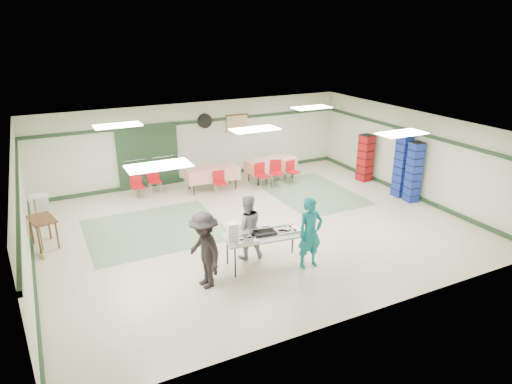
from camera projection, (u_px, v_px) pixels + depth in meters
name	position (u px, v px, depth m)	size (l,w,h in m)	color
floor	(255.00, 226.00, 12.41)	(11.00, 11.00, 0.00)	beige
ceiling	(255.00, 128.00, 11.46)	(11.00, 11.00, 0.00)	silver
wall_back	(197.00, 142.00, 15.71)	(11.00, 11.00, 0.00)	beige
wall_front	(366.00, 252.00, 8.16)	(11.00, 11.00, 0.00)	beige
wall_left	(22.00, 217.00, 9.63)	(9.00, 9.00, 0.00)	beige
wall_right	(412.00, 154.00, 14.24)	(9.00, 9.00, 0.00)	beige
trim_back	(196.00, 122.00, 15.44)	(11.00, 0.06, 0.10)	#1E371F
baseboard_back	(199.00, 177.00, 16.13)	(11.00, 0.06, 0.12)	#1E371F
trim_left	(17.00, 185.00, 9.40)	(9.00, 0.06, 0.10)	#1E371F
baseboard_left	(34.00, 270.00, 10.10)	(9.00, 0.06, 0.12)	#1E371F
trim_right	(414.00, 132.00, 13.98)	(9.00, 0.06, 0.10)	#1E371F
baseboard_right	(407.00, 193.00, 14.67)	(9.00, 0.06, 0.12)	#1E371F
green_patch_a	(155.00, 230.00, 12.20)	(3.50, 3.00, 0.01)	gray
green_patch_b	(311.00, 193.00, 14.83)	(2.50, 3.50, 0.01)	gray
double_door_left	(134.00, 158.00, 14.84)	(0.90, 0.06, 2.10)	#959896
double_door_right	(162.00, 155.00, 15.24)	(0.90, 0.06, 2.10)	#959896
door_frame	(148.00, 157.00, 15.02)	(2.00, 0.03, 2.15)	#1E371F
wall_fan	(205.00, 121.00, 15.54)	(0.50, 0.50, 0.10)	black
scroll_banner	(237.00, 124.00, 16.11)	(0.80, 0.02, 0.60)	tan
serving_table	(265.00, 236.00, 10.21)	(1.95, 0.97, 0.76)	beige
sheet_tray_right	(287.00, 230.00, 10.38)	(0.55, 0.42, 0.02)	silver
sheet_tray_mid	(262.00, 232.00, 10.27)	(0.57, 0.43, 0.02)	silver
sheet_tray_left	(245.00, 240.00, 9.90)	(0.53, 0.40, 0.02)	silver
baking_pan	(265.00, 233.00, 10.17)	(0.47, 0.29, 0.08)	black
foam_box_stack	(232.00, 232.00, 9.82)	(0.23, 0.21, 0.42)	white
volunteer_teal	(310.00, 233.00, 10.11)	(0.60, 0.39, 1.64)	#127682
volunteer_grey	(247.00, 227.00, 10.52)	(0.75, 0.59, 1.55)	gray
volunteer_dark	(204.00, 250.00, 9.32)	(1.07, 0.62, 1.66)	black
dining_table_a	(271.00, 164.00, 15.86)	(1.84, 0.99, 0.77)	red
dining_table_b	(212.00, 173.00, 14.94)	(1.75, 0.85, 0.77)	red
chair_a	(276.00, 170.00, 15.35)	(0.51, 0.51, 0.87)	red
chair_b	(261.00, 173.00, 15.12)	(0.43, 0.44, 0.85)	red
chair_c	(292.00, 170.00, 15.63)	(0.44, 0.44, 0.77)	red
chair_d	(220.00, 180.00, 14.51)	(0.40, 0.40, 0.79)	red
chair_loose_a	(154.00, 178.00, 14.61)	(0.40, 0.40, 0.85)	red
chair_loose_b	(137.00, 184.00, 14.20)	(0.41, 0.41, 0.79)	red
crate_stack_blue_a	(414.00, 172.00, 13.82)	(0.36, 0.36, 1.88)	navy
crate_stack_red	(365.00, 158.00, 15.76)	(0.42, 0.42, 1.63)	maroon
crate_stack_blue_b	(402.00, 166.00, 14.23)	(0.38, 0.38, 1.98)	navy
printer_table	(42.00, 223.00, 11.09)	(0.69, 0.90, 0.74)	brown
office_printer	(39.00, 202.00, 11.56)	(0.45, 0.39, 0.35)	silver
broom	(39.00, 227.00, 10.56)	(0.03, 0.03, 1.45)	brown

